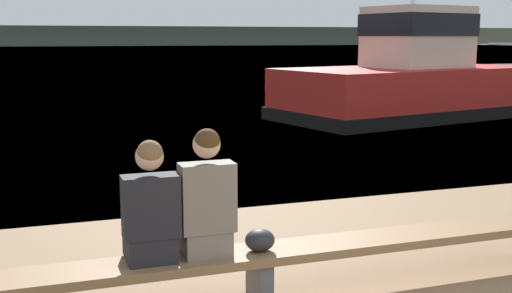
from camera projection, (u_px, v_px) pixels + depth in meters
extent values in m
plane|color=#5684A3|center=(46.00, 49.00, 120.21)|extent=(240.00, 240.00, 0.00)
cube|color=#424738|center=(41.00, 36.00, 162.25)|extent=(600.00, 12.00, 4.95)
cube|color=brown|center=(259.00, 254.00, 5.44)|extent=(6.50, 0.47, 0.08)
cube|color=#515156|center=(259.00, 279.00, 5.48)|extent=(0.12, 0.40, 0.36)
cube|color=black|center=(150.00, 246.00, 5.21)|extent=(0.39, 0.42, 0.22)
cube|color=black|center=(151.00, 206.00, 5.04)|extent=(0.45, 0.22, 0.50)
sphere|color=tan|center=(149.00, 156.00, 4.98)|extent=(0.22, 0.22, 0.22)
sphere|color=brown|center=(150.00, 153.00, 4.95)|extent=(0.21, 0.21, 0.21)
cube|color=#70665B|center=(205.00, 240.00, 5.35)|extent=(0.39, 0.42, 0.22)
cube|color=#70665B|center=(207.00, 197.00, 5.19)|extent=(0.45, 0.22, 0.57)
sphere|color=tan|center=(207.00, 144.00, 5.11)|extent=(0.22, 0.22, 0.22)
sphere|color=#472D19|center=(207.00, 141.00, 5.09)|extent=(0.21, 0.21, 0.21)
ellipsoid|color=#232328|center=(260.00, 240.00, 5.40)|extent=(0.25, 0.24, 0.19)
cube|color=red|center=(406.00, 92.00, 17.89)|extent=(7.76, 4.91, 1.38)
cube|color=black|center=(405.00, 111.00, 17.98)|extent=(7.93, 5.08, 0.33)
cube|color=beige|center=(418.00, 37.00, 17.83)|extent=(2.91, 2.55, 1.66)
cube|color=black|center=(418.00, 25.00, 17.77)|extent=(2.97, 2.62, 0.60)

